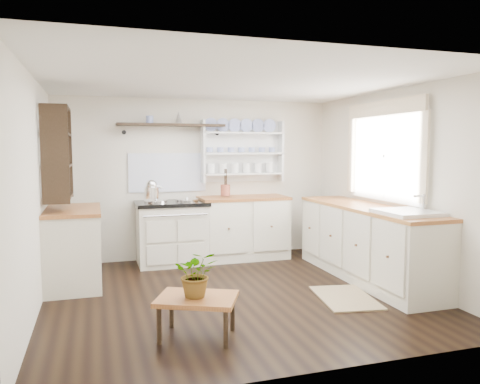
% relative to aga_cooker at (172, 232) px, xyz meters
% --- Properties ---
extents(floor, '(4.00, 3.80, 0.01)m').
position_rel_aga_cooker_xyz_m(floor, '(0.45, -1.57, -0.44)').
color(floor, black).
rests_on(floor, ground).
extents(wall_back, '(4.00, 0.02, 2.30)m').
position_rel_aga_cooker_xyz_m(wall_back, '(0.45, 0.33, 0.71)').
color(wall_back, beige).
rests_on(wall_back, ground).
extents(wall_right, '(0.02, 3.80, 2.30)m').
position_rel_aga_cooker_xyz_m(wall_right, '(2.45, -1.57, 0.71)').
color(wall_right, beige).
rests_on(wall_right, ground).
extents(wall_left, '(0.02, 3.80, 2.30)m').
position_rel_aga_cooker_xyz_m(wall_left, '(-1.55, -1.57, 0.71)').
color(wall_left, beige).
rests_on(wall_left, ground).
extents(ceiling, '(4.00, 3.80, 0.01)m').
position_rel_aga_cooker_xyz_m(ceiling, '(0.45, -1.57, 1.86)').
color(ceiling, white).
rests_on(ceiling, wall_back).
extents(window, '(0.08, 1.55, 1.22)m').
position_rel_aga_cooker_xyz_m(window, '(2.40, -1.42, 1.12)').
color(window, white).
rests_on(window, wall_right).
extents(aga_cooker, '(0.97, 0.67, 0.90)m').
position_rel_aga_cooker_xyz_m(aga_cooker, '(0.00, 0.00, 0.00)').
color(aga_cooker, beige).
rests_on(aga_cooker, floor).
extents(back_cabinets, '(1.27, 0.63, 0.90)m').
position_rel_aga_cooker_xyz_m(back_cabinets, '(1.05, 0.03, 0.02)').
color(back_cabinets, beige).
rests_on(back_cabinets, floor).
extents(right_cabinets, '(0.62, 2.43, 0.90)m').
position_rel_aga_cooker_xyz_m(right_cabinets, '(2.15, -1.47, 0.02)').
color(right_cabinets, beige).
rests_on(right_cabinets, floor).
extents(belfast_sink, '(0.55, 0.60, 0.45)m').
position_rel_aga_cooker_xyz_m(belfast_sink, '(2.15, -2.22, 0.36)').
color(belfast_sink, white).
rests_on(belfast_sink, right_cabinets).
extents(left_cabinets, '(0.62, 1.13, 0.90)m').
position_rel_aga_cooker_xyz_m(left_cabinets, '(-1.25, -0.67, 0.02)').
color(left_cabinets, beige).
rests_on(left_cabinets, floor).
extents(plate_rack, '(1.20, 0.22, 0.90)m').
position_rel_aga_cooker_xyz_m(plate_rack, '(1.10, 0.29, 1.11)').
color(plate_rack, white).
rests_on(plate_rack, wall_back).
extents(high_shelf, '(1.50, 0.29, 0.16)m').
position_rel_aga_cooker_xyz_m(high_shelf, '(0.05, 0.21, 1.47)').
color(high_shelf, black).
rests_on(high_shelf, wall_back).
extents(left_shelving, '(0.28, 0.80, 1.05)m').
position_rel_aga_cooker_xyz_m(left_shelving, '(-1.39, -0.67, 1.11)').
color(left_shelving, black).
rests_on(left_shelving, wall_left).
extents(kettle, '(0.20, 0.20, 0.24)m').
position_rel_aga_cooker_xyz_m(kettle, '(-0.28, -0.12, 0.61)').
color(kettle, silver).
rests_on(kettle, aga_cooker).
extents(utensil_crock, '(0.14, 0.14, 0.16)m').
position_rel_aga_cooker_xyz_m(utensil_crock, '(0.80, 0.11, 0.55)').
color(utensil_crock, '#A1503B').
rests_on(utensil_crock, back_cabinets).
extents(center_table, '(0.79, 0.70, 0.35)m').
position_rel_aga_cooker_xyz_m(center_table, '(-0.20, -2.60, -0.13)').
color(center_table, brown).
rests_on(center_table, floor).
extents(potted_plant, '(0.41, 0.38, 0.40)m').
position_rel_aga_cooker_xyz_m(potted_plant, '(-0.20, -2.60, 0.11)').
color(potted_plant, '#3F7233').
rests_on(potted_plant, center_table).
extents(floor_rug, '(0.68, 0.93, 0.02)m').
position_rel_aga_cooker_xyz_m(floor_rug, '(1.52, -2.06, -0.43)').
color(floor_rug, '#937B55').
rests_on(floor_rug, floor).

